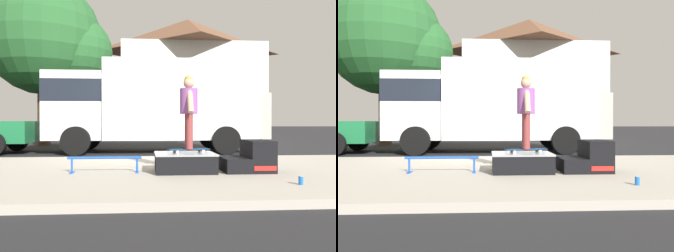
# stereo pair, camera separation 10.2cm
# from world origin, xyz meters

# --- Properties ---
(ground_plane) EXTENTS (140.00, 140.00, 0.00)m
(ground_plane) POSITION_xyz_m (0.00, 0.00, 0.00)
(ground_plane) COLOR black
(sidewalk_slab) EXTENTS (50.00, 5.00, 0.12)m
(sidewalk_slab) POSITION_xyz_m (0.00, -3.00, 0.06)
(sidewalk_slab) COLOR #A8A093
(sidewalk_slab) RESTS_ON ground
(skate_box) EXTENTS (1.09, 0.85, 0.35)m
(skate_box) POSITION_xyz_m (0.90, -3.26, 0.31)
(skate_box) COLOR black
(skate_box) RESTS_ON sidewalk_slab
(kicker_ramp) EXTENTS (0.89, 0.80, 0.57)m
(kicker_ramp) POSITION_xyz_m (2.13, -3.26, 0.36)
(kicker_ramp) COLOR black
(kicker_ramp) RESTS_ON sidewalk_slab
(grind_rail) EXTENTS (1.32, 0.28, 0.29)m
(grind_rail) POSITION_xyz_m (-0.54, -3.27, 0.33)
(grind_rail) COLOR blue
(grind_rail) RESTS_ON sidewalk_slab
(skateboard) EXTENTS (0.80, 0.37, 0.07)m
(skateboard) POSITION_xyz_m (0.98, -3.22, 0.52)
(skateboard) COLOR navy
(skateboard) RESTS_ON skate_box
(skater_kid) EXTENTS (0.33, 0.70, 1.36)m
(skater_kid) POSITION_xyz_m (0.98, -3.22, 1.33)
(skater_kid) COLOR brown
(skater_kid) RESTS_ON skateboard
(soda_can) EXTENTS (0.07, 0.07, 0.13)m
(soda_can) POSITION_xyz_m (2.43, -4.62, 0.18)
(soda_can) COLOR #1959B2
(soda_can) RESTS_ON sidewalk_slab
(box_truck) EXTENTS (6.91, 2.63, 3.05)m
(box_truck) POSITION_xyz_m (0.38, 2.20, 1.70)
(box_truck) COLOR white
(box_truck) RESTS_ON ground
(street_tree_main) EXTENTS (5.55, 5.05, 7.30)m
(street_tree_main) POSITION_xyz_m (-4.00, 5.74, 4.63)
(street_tree_main) COLOR brown
(street_tree_main) RESTS_ON ground
(house_behind) EXTENTS (9.54, 8.22, 8.40)m
(house_behind) POSITION_xyz_m (3.26, 14.09, 4.24)
(house_behind) COLOR silver
(house_behind) RESTS_ON ground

